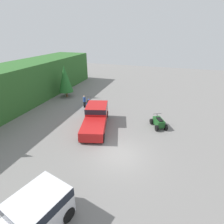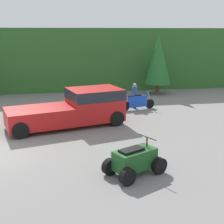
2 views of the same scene
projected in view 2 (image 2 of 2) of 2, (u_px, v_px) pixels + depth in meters
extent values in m
cube|color=#2D6028|center=(22.00, 59.00, 27.10)|extent=(44.00, 6.00, 5.12)
cylinder|color=brown|center=(157.00, 89.00, 24.84)|extent=(0.28, 0.28, 0.84)
cone|color=#236628|center=(158.00, 59.00, 24.27)|extent=(2.05, 2.05, 3.81)
cube|color=red|center=(95.00, 104.00, 16.73)|extent=(3.15, 2.78, 1.67)
cube|color=#1E232D|center=(95.00, 94.00, 16.60)|extent=(3.17, 2.80, 0.53)
cube|color=red|center=(40.00, 117.00, 15.62)|extent=(3.73, 2.93, 0.90)
cylinder|color=black|center=(102.00, 110.00, 18.10)|extent=(0.84, 0.48, 0.79)
cylinder|color=black|center=(117.00, 118.00, 16.36)|extent=(0.84, 0.48, 0.79)
cylinder|color=black|center=(14.00, 120.00, 16.11)|extent=(0.84, 0.48, 0.79)
cylinder|color=black|center=(20.00, 130.00, 14.36)|extent=(0.84, 0.48, 0.79)
cylinder|color=black|center=(150.00, 104.00, 20.13)|extent=(0.62, 0.24, 0.61)
cylinder|color=black|center=(125.00, 106.00, 19.46)|extent=(0.62, 0.24, 0.61)
cube|color=blue|center=(138.00, 101.00, 19.73)|extent=(1.28, 0.46, 0.72)
cylinder|color=#B7B7BC|center=(149.00, 97.00, 20.01)|extent=(0.31, 0.12, 0.82)
cylinder|color=black|center=(149.00, 91.00, 19.90)|extent=(0.18, 0.59, 0.04)
cube|color=black|center=(135.00, 96.00, 19.56)|extent=(0.95, 0.36, 0.06)
cylinder|color=black|center=(141.00, 157.00, 11.56)|extent=(0.62, 0.46, 0.58)
cylinder|color=black|center=(159.00, 166.00, 10.83)|extent=(0.62, 0.46, 0.58)
cylinder|color=black|center=(110.00, 167.00, 10.73)|extent=(0.62, 0.46, 0.58)
cylinder|color=black|center=(127.00, 177.00, 9.99)|extent=(0.62, 0.46, 0.58)
cube|color=#194C1E|center=(135.00, 159.00, 10.71)|extent=(1.66, 1.34, 0.67)
cylinder|color=black|center=(147.00, 142.00, 10.90)|extent=(0.07, 0.07, 0.35)
cylinder|color=black|center=(147.00, 137.00, 10.86)|extent=(0.44, 0.81, 0.04)
cube|color=black|center=(132.00, 150.00, 10.53)|extent=(0.96, 0.77, 0.08)
cylinder|color=black|center=(134.00, 102.00, 20.26)|extent=(0.18, 0.18, 0.81)
cylinder|color=black|center=(135.00, 102.00, 20.08)|extent=(0.18, 0.18, 0.81)
cylinder|color=#2D5199|center=(135.00, 91.00, 19.99)|extent=(0.37, 0.37, 0.61)
sphere|color=tan|center=(135.00, 85.00, 19.89)|extent=(0.24, 0.24, 0.22)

